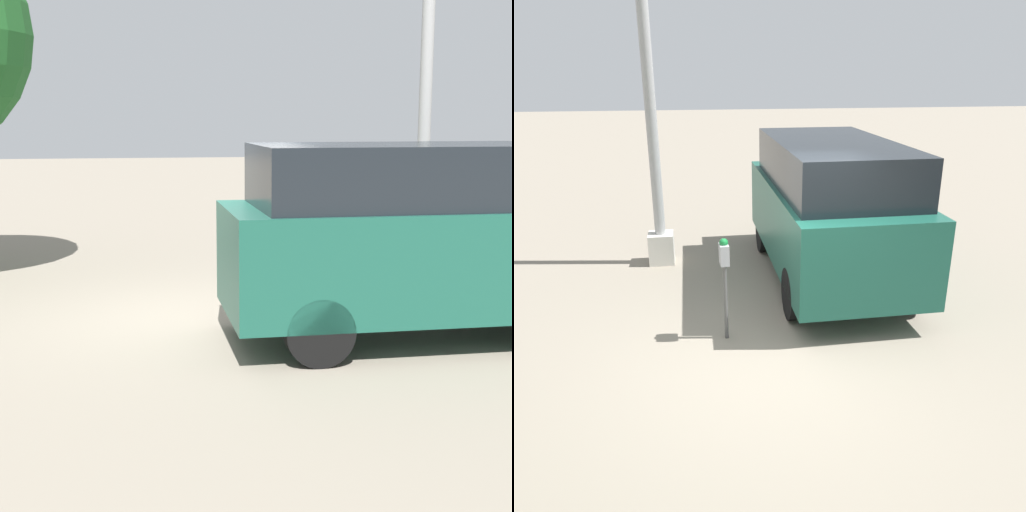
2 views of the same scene
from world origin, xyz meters
The scene contains 4 objects.
ground_plane centered at (0.00, 0.00, 0.00)m, with size 80.00×80.00×0.00m, color gray.
parking_meter_near centered at (0.56, 0.56, 1.01)m, with size 0.21×0.12×1.37m.
lamp_post centered at (3.47, 1.52, 1.82)m, with size 0.44×0.44×5.15m.
parked_van centered at (2.37, -1.25, 1.23)m, with size 4.56×1.94×2.29m.
Camera 1 is at (-0.92, -9.83, 2.60)m, focal length 55.00 mm.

